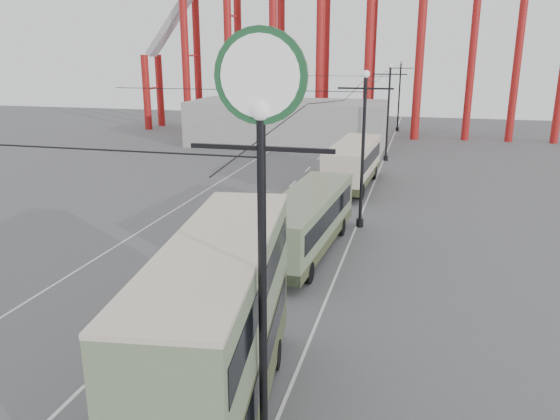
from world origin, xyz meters
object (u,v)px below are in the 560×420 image
(single_decker_cream, at_px, (353,162))
(pedestrian, at_px, (222,242))
(single_decker_green, at_px, (307,220))
(lamp_post_near, at_px, (261,169))
(double_decker_bus, at_px, (220,324))

(single_decker_cream, xyz_separation_m, pedestrian, (-4.44, -17.68, -1.00))
(single_decker_green, distance_m, single_decker_cream, 15.54)
(lamp_post_near, xyz_separation_m, single_decker_green, (-2.23, 15.71, -6.05))
(double_decker_bus, relative_size, single_decker_green, 0.91)
(double_decker_bus, distance_m, single_decker_green, 14.18)
(single_decker_cream, bearing_deg, lamp_post_near, -84.09)
(lamp_post_near, height_order, pedestrian, lamp_post_near)
(lamp_post_near, relative_size, single_decker_green, 0.94)
(lamp_post_near, xyz_separation_m, double_decker_bus, (-1.70, 1.60, -4.77))
(single_decker_green, xyz_separation_m, pedestrian, (-3.97, -2.15, -0.85))
(single_decker_cream, bearing_deg, single_decker_green, -89.04)
(double_decker_bus, bearing_deg, single_decker_green, 84.35)
(double_decker_bus, bearing_deg, single_decker_cream, 82.33)
(double_decker_bus, height_order, single_decker_cream, double_decker_bus)
(pedestrian, bearing_deg, single_decker_cream, -117.54)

